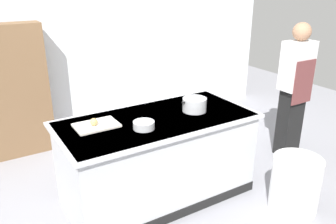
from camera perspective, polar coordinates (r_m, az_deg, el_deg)
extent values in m
plane|color=gray|center=(3.87, -1.66, -13.48)|extent=(10.00, 10.00, 0.00)
cube|color=silver|center=(5.16, -13.85, 12.88)|extent=(6.40, 0.12, 3.00)
cube|color=#B7BABF|center=(3.63, -1.74, -7.64)|extent=(1.90, 0.90, 0.90)
cube|color=#B7BABF|center=(3.44, -1.82, -1.29)|extent=(1.98, 0.98, 0.03)
cube|color=black|center=(3.53, 2.16, -16.42)|extent=(1.90, 0.01, 0.10)
cube|color=silver|center=(3.32, -11.73, -2.17)|extent=(0.40, 0.28, 0.02)
sphere|color=tan|center=(3.28, -12.15, -1.61)|extent=(0.07, 0.07, 0.07)
cylinder|color=#B7BABF|center=(3.61, 4.39, 1.23)|extent=(0.25, 0.25, 0.14)
cube|color=black|center=(3.52, 2.55, 1.57)|extent=(0.04, 0.02, 0.01)
cube|color=black|center=(3.67, 6.20, 2.34)|extent=(0.04, 0.02, 0.01)
cylinder|color=#B7BABF|center=(3.20, -4.01, -2.16)|extent=(0.20, 0.20, 0.07)
cylinder|color=white|center=(3.74, 20.24, -11.08)|extent=(0.48, 0.48, 0.57)
cube|color=black|center=(4.76, 19.40, -1.58)|extent=(0.28, 0.20, 0.90)
cube|color=silver|center=(4.54, 20.55, 7.18)|extent=(0.38, 0.24, 0.60)
sphere|color=#A87A5B|center=(4.47, 21.24, 12.27)|extent=(0.22, 0.22, 0.22)
cube|color=brown|center=(4.51, 21.48, 4.58)|extent=(0.34, 0.02, 0.54)
cube|color=brown|center=(4.78, -25.63, 2.69)|extent=(1.10, 0.28, 1.70)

